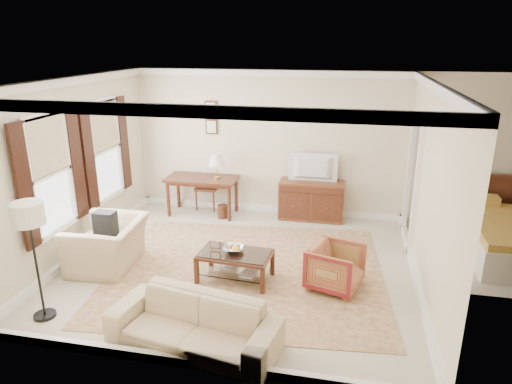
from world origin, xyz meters
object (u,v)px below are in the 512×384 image
(coffee_table, at_px, (235,259))
(club_armchair, at_px, (107,237))
(sideboard, at_px, (311,200))
(writing_desk, at_px, (202,183))
(sofa, at_px, (193,317))
(striped_armchair, at_px, (336,265))
(tv, at_px, (313,159))

(coffee_table, xyz_separation_m, club_armchair, (-2.07, 0.00, 0.17))
(sideboard, relative_size, club_armchair, 1.09)
(writing_desk, height_order, sofa, sofa)
(coffee_table, xyz_separation_m, sofa, (-0.09, -1.62, 0.05))
(striped_armchair, bearing_deg, sideboard, 29.56)
(club_armchair, bearing_deg, coffee_table, 86.34)
(tv, relative_size, sofa, 0.45)
(tv, bearing_deg, sideboard, -90.00)
(striped_armchair, height_order, sofa, sofa)
(club_armchair, bearing_deg, striped_armchair, 87.47)
(striped_armchair, distance_m, sofa, 2.30)
(writing_desk, bearing_deg, striped_armchair, -41.21)
(writing_desk, xyz_separation_m, sofa, (1.24, -4.14, -0.28))
(coffee_table, bearing_deg, striped_armchair, 2.61)
(club_armchair, xyz_separation_m, sofa, (1.98, -1.62, -0.12))
(tv, bearing_deg, writing_desk, 4.26)
(coffee_table, relative_size, striped_armchair, 1.53)
(sideboard, height_order, tv, tv)
(coffee_table, bearing_deg, tv, 71.81)
(tv, distance_m, coffee_table, 2.97)
(coffee_table, bearing_deg, sideboard, 71.94)
(writing_desk, bearing_deg, tv, 4.26)
(sideboard, relative_size, striped_armchair, 1.74)
(sideboard, relative_size, coffee_table, 1.14)
(tv, bearing_deg, coffee_table, 71.81)
(coffee_table, bearing_deg, sofa, -93.20)
(tv, distance_m, striped_armchair, 2.82)
(tv, height_order, sofa, tv)
(coffee_table, height_order, striped_armchair, striped_armchair)
(tv, distance_m, sofa, 4.49)
(striped_armchair, bearing_deg, sofa, 154.04)
(sideboard, bearing_deg, sofa, -102.68)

